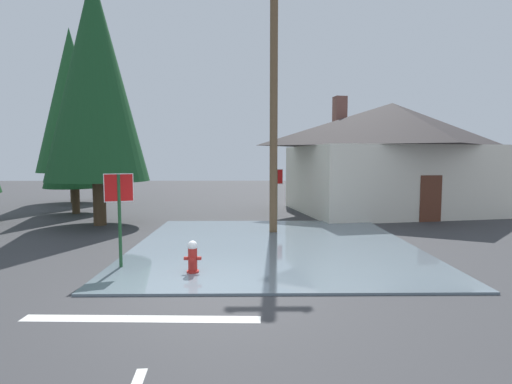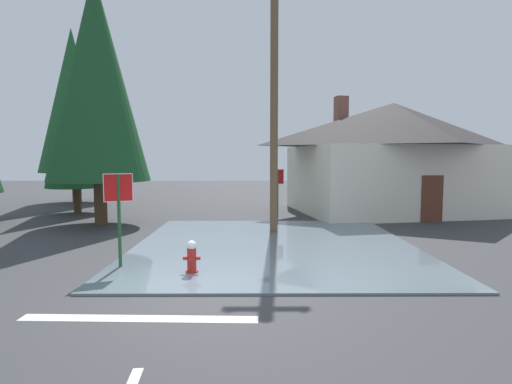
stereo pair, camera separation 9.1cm
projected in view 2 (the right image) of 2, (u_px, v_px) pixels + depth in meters
name	position (u px, v px, depth m)	size (l,w,h in m)	color
ground_plane	(201.00, 291.00, 8.39)	(80.00, 80.00, 0.10)	#38383A
flood_puddle	(274.00, 245.00, 12.53)	(8.55, 9.19, 0.06)	slate
lane_stop_bar	(139.00, 318.00, 6.84)	(4.09, 0.30, 0.01)	silver
stop_sign_near	(119.00, 201.00, 9.77)	(0.66, 0.25, 2.37)	#1E4C28
fire_hydrant	(192.00, 258.00, 9.40)	(0.41, 0.35, 0.81)	#AD231E
utility_pole	(274.00, 91.00, 14.14)	(1.60, 0.28, 9.86)	brown
stop_sign_far	(278.00, 183.00, 18.69)	(0.60, 0.40, 2.22)	#1E4C28
house	(392.00, 156.00, 20.25)	(11.06, 8.92, 5.93)	silver
pine_tree_tall_left	(96.00, 78.00, 15.92)	(4.03, 4.03, 10.06)	#4C3823
pine_tree_mid_left	(73.00, 101.00, 23.99)	(4.17, 4.17, 10.43)	#4C3823
pine_tree_short_left	(75.00, 127.00, 19.48)	(2.88, 2.88, 7.20)	#4C3823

